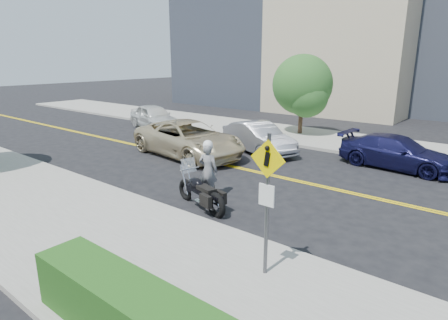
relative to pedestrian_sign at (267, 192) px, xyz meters
name	(u,v)px	position (x,y,z in m)	size (l,w,h in m)	color
ground_plane	(262,173)	(-4.20, 6.31, -1.96)	(120.00, 120.00, 0.00)	black
sidewalk_near	(101,238)	(-4.20, -1.19, -1.89)	(60.00, 5.00, 0.15)	#9E9B91
sidewalk_far	(336,141)	(-4.20, 13.81, -1.89)	(60.00, 5.00, 0.15)	#9E9B91
pedestrian_sign	(267,192)	(0.00, 0.00, 0.00)	(0.78, 0.08, 3.00)	#4C4C51
motorcyclist	(208,169)	(-4.15, 2.95, -0.99)	(0.76, 0.59, 1.95)	#ACABB0
motorcycle	(201,186)	(-3.70, 2.08, -1.23)	(2.39, 0.73, 1.45)	black
suv	(188,139)	(-8.47, 6.46, -1.12)	(2.78, 6.02, 1.67)	beige
parked_car_white	(154,117)	(-15.24, 10.21, -1.18)	(1.85, 4.59, 1.56)	white
parked_car_silver	(258,138)	(-6.28, 9.12, -1.22)	(1.57, 4.50, 1.48)	#A1A2A9
parked_car_blue	(397,152)	(-0.17, 10.51, -1.27)	(1.93, 4.75, 1.38)	#161643
tree_far_a	(302,85)	(-6.62, 14.17, 1.06)	(3.49, 3.49, 4.77)	#382619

